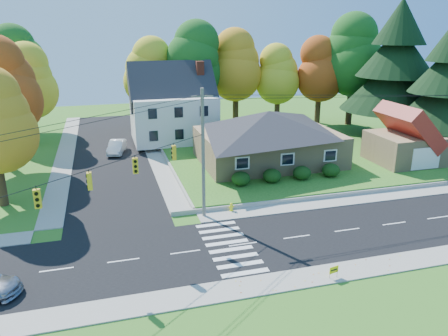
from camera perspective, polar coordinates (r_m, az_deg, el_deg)
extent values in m
plane|color=#3D7923|center=(30.26, 2.49, -9.94)|extent=(120.00, 120.00, 0.00)
cube|color=black|center=(30.26, 2.50, -9.92)|extent=(90.00, 8.00, 0.02)
cube|color=black|center=(53.25, -14.68, 2.03)|extent=(8.00, 44.00, 0.02)
cube|color=#9C9A90|center=(34.54, -0.11, -6.13)|extent=(90.00, 2.00, 0.08)
cube|color=#9C9A90|center=(26.20, 6.03, -14.78)|extent=(90.00, 2.00, 0.08)
cube|color=#3D7923|center=(52.95, 8.79, 2.60)|extent=(30.00, 30.00, 0.50)
cube|color=tan|center=(46.12, 5.78, 2.78)|extent=(14.00, 10.00, 3.20)
pyramid|color=#26262B|center=(45.48, 5.88, 6.06)|extent=(14.60, 10.60, 2.20)
cube|color=silver|center=(55.09, -6.64, 6.56)|extent=(10.00, 8.00, 5.60)
pyramid|color=#26262B|center=(54.43, -6.80, 10.68)|extent=(10.40, 8.40, 2.40)
cube|color=brown|center=(55.38, -3.10, 8.82)|extent=(0.90, 0.90, 9.60)
cube|color=tan|center=(49.73, 22.73, 2.46)|extent=(7.00, 6.00, 3.00)
pyramid|color=maroon|center=(49.21, 23.05, 5.03)|extent=(7.30, 6.30, 1.60)
cube|color=silver|center=(47.56, 24.91, 1.12)|extent=(3.20, 0.10, 2.20)
ellipsoid|color=#163A10|center=(39.20, 2.22, -1.40)|extent=(1.70, 1.70, 1.27)
ellipsoid|color=#163A10|center=(40.19, 6.29, -1.00)|extent=(1.70, 1.70, 1.27)
ellipsoid|color=#163A10|center=(41.37, 10.15, -0.62)|extent=(1.70, 1.70, 1.27)
ellipsoid|color=#163A10|center=(42.72, 13.78, -0.26)|extent=(1.70, 1.70, 1.27)
cylinder|color=#666059|center=(32.64, -2.74, 1.68)|extent=(0.26, 0.26, 10.00)
cube|color=#666059|center=(31.68, -2.86, 9.33)|extent=(1.60, 0.12, 0.12)
cube|color=gold|center=(23.87, -23.18, -3.71)|extent=(0.34, 0.26, 1.00)
cube|color=gold|center=(25.51, -17.14, -1.65)|extent=(0.26, 0.34, 1.00)
cube|color=gold|center=(27.59, -11.51, 0.29)|extent=(0.34, 0.26, 1.00)
cube|color=gold|center=(30.03, -6.55, 2.00)|extent=(0.26, 0.34, 1.00)
cylinder|color=black|center=(26.44, -14.01, 0.80)|extent=(13.02, 10.43, 0.04)
cylinder|color=#3F2A19|center=(60.68, -9.46, 7.41)|extent=(0.80, 0.80, 5.40)
sphere|color=gold|center=(60.10, -9.65, 11.06)|extent=(6.72, 6.72, 6.72)
sphere|color=gold|center=(59.92, -9.74, 12.65)|extent=(5.91, 5.91, 5.91)
sphere|color=gold|center=(59.79, -9.82, 14.25)|extent=(5.11, 5.11, 5.11)
cylinder|color=#3F2A19|center=(60.57, -3.67, 8.03)|extent=(0.86, 0.86, 6.30)
sphere|color=#1D5C1B|center=(59.95, -3.76, 12.31)|extent=(7.84, 7.84, 7.84)
sphere|color=#1D5C1B|center=(59.78, -3.80, 14.18)|extent=(6.90, 6.90, 6.90)
sphere|color=#1D5C1B|center=(59.68, -3.84, 16.06)|extent=(5.96, 5.96, 5.96)
cylinder|color=#3F2A19|center=(63.07, 1.52, 8.25)|extent=(0.83, 0.83, 5.85)
sphere|color=orange|center=(62.48, 1.56, 12.07)|extent=(7.28, 7.28, 7.28)
sphere|color=orange|center=(62.32, 1.57, 13.74)|extent=(6.41, 6.41, 6.41)
sphere|color=orange|center=(62.21, 1.59, 15.41)|extent=(5.53, 5.53, 5.53)
cylinder|color=#3F2A19|center=(64.25, 6.95, 7.90)|extent=(0.77, 0.77, 4.95)
sphere|color=gold|center=(63.72, 7.08, 11.07)|extent=(6.16, 6.16, 6.16)
sphere|color=gold|center=(63.56, 7.13, 12.44)|extent=(5.42, 5.42, 5.42)
sphere|color=gold|center=(63.43, 7.19, 13.83)|extent=(4.68, 4.68, 4.68)
cylinder|color=#3F2A19|center=(65.86, 12.17, 8.08)|extent=(0.80, 0.80, 5.40)
sphere|color=#A24214|center=(65.32, 12.40, 11.45)|extent=(6.72, 6.72, 6.72)
sphere|color=#A24214|center=(65.16, 12.50, 12.91)|extent=(5.91, 5.91, 5.91)
sphere|color=#A24214|center=(65.04, 12.61, 14.38)|extent=(5.11, 5.11, 5.11)
cylinder|color=#3F2A19|center=(66.02, 16.13, 8.39)|extent=(0.89, 0.89, 6.75)
sphere|color=#1D5C1B|center=(65.43, 16.51, 12.60)|extent=(8.40, 8.40, 8.40)
sphere|color=#1D5C1B|center=(65.29, 16.68, 14.43)|extent=(7.39, 7.39, 7.39)
sphere|color=#1D5C1B|center=(65.21, 16.85, 16.26)|extent=(6.38, 6.38, 6.38)
cylinder|color=#3F2A19|center=(60.42, 20.72, 5.21)|extent=(0.40, 0.40, 2.88)
cone|color=black|center=(59.56, 21.30, 10.31)|extent=(12.80, 12.80, 6.72)
cone|color=black|center=(59.24, 21.73, 13.98)|extent=(9.60, 9.60, 6.08)
cone|color=black|center=(59.16, 22.14, 17.36)|extent=(6.40, 6.40, 5.44)
cylinder|color=#3F2A19|center=(55.09, 26.36, 3.13)|extent=(0.40, 0.40, 2.52)
cone|color=black|center=(54.21, 27.07, 7.99)|extent=(11.20, 11.20, 5.88)
cylinder|color=#3F2A19|center=(40.03, -27.25, -1.03)|extent=(0.77, 0.77, 4.95)
cylinder|color=#3F2A19|center=(49.56, -26.41, 3.02)|extent=(0.83, 0.83, 5.85)
sphere|color=#A24214|center=(48.77, -27.10, 7.81)|extent=(7.28, 7.28, 7.28)
cylinder|color=#3F2A19|center=(59.08, -23.84, 5.32)|extent=(0.80, 0.80, 5.40)
sphere|color=gold|center=(58.44, -24.33, 9.04)|extent=(6.72, 6.72, 6.72)
sphere|color=gold|center=(58.24, -24.54, 10.67)|extent=(5.91, 5.91, 5.91)
sphere|color=gold|center=(58.10, -24.76, 12.30)|extent=(5.11, 5.11, 5.11)
cylinder|color=#3F2A19|center=(67.07, -24.76, 6.96)|extent=(0.86, 0.86, 6.30)
sphere|color=#1D5C1B|center=(66.47, -25.28, 10.80)|extent=(7.84, 7.84, 7.84)
sphere|color=#1D5C1B|center=(66.31, -25.51, 12.47)|extent=(6.90, 6.90, 6.90)
sphere|color=#1D5C1B|center=(66.20, -25.74, 14.15)|extent=(5.96, 5.96, 5.96)
imported|color=silver|center=(52.36, -13.85, 2.69)|extent=(2.55, 4.78, 1.50)
cylinder|color=yellow|center=(35.20, 0.96, -5.64)|extent=(0.33, 0.33, 0.09)
cylinder|color=yellow|center=(35.09, 0.96, -5.23)|extent=(0.22, 0.22, 0.51)
sphere|color=yellow|center=(34.97, 0.97, -4.76)|extent=(0.24, 0.24, 0.24)
cylinder|color=yellow|center=(35.05, 0.96, -5.09)|extent=(0.43, 0.17, 0.11)
cylinder|color=black|center=(27.10, 13.66, -13.45)|extent=(0.02, 0.02, 0.54)
cylinder|color=black|center=(27.31, 14.56, -13.26)|extent=(0.02, 0.02, 0.54)
cube|color=yellow|center=(27.04, 14.16, -12.77)|extent=(0.64, 0.17, 0.43)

